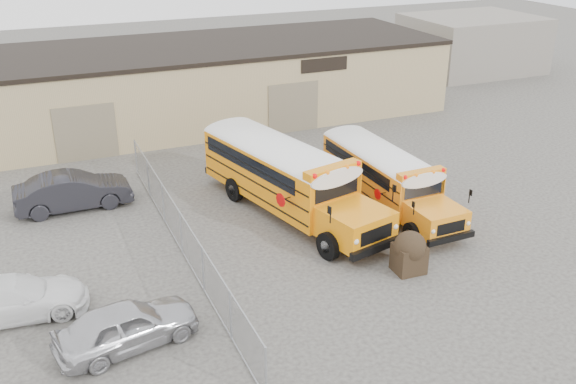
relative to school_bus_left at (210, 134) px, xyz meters
name	(u,v)px	position (x,y,z in m)	size (l,w,h in m)	color
ground	(354,258)	(2.28, -11.36, -1.83)	(120.00, 120.00, 0.00)	#3C3A37
warehouse	(204,81)	(2.27, 8.63, 0.54)	(30.20, 10.20, 4.67)	tan
chainlink_fence	(181,232)	(-3.72, -8.36, -0.93)	(0.07, 18.07, 1.81)	#9A9DA2
distant_building_right	(472,43)	(26.28, 12.64, 0.37)	(10.00, 8.00, 4.40)	gray
school_bus_left	(210,134)	(0.00, 0.00, 0.00)	(5.04, 11.14, 3.17)	orange
school_bus_right	(328,137)	(5.78, -2.06, -0.31)	(2.76, 9.05, 2.64)	orange
tarp_bundle	(410,251)	(3.65, -13.04, -1.00)	(1.20, 1.20, 1.63)	black
car_silver	(127,325)	(-6.75, -13.42, -1.09)	(1.77, 4.39, 1.49)	silver
car_white	(12,298)	(-9.93, -10.36, -1.13)	(1.96, 4.83, 1.40)	white
car_dark	(73,191)	(-7.12, -2.44, -1.00)	(1.76, 5.06, 1.67)	black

